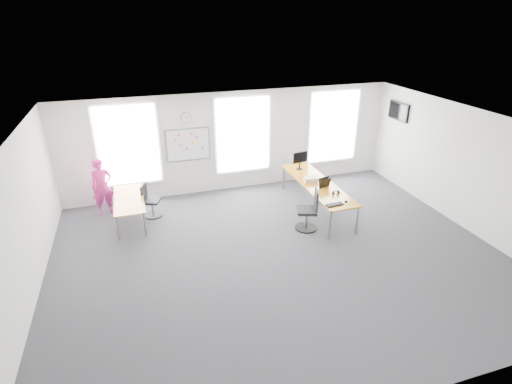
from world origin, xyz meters
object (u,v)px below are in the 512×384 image
object	(u,v)px
chair_right	(309,212)
chair_left	(150,202)
person	(102,187)
monitor	(300,159)
keyboard	(335,205)
desk_right	(317,185)
headphones	(336,192)
desk_left	(129,201)

from	to	relation	value
chair_right	chair_left	size ratio (longest dim) A/B	1.17
chair_left	person	xyz separation A→B (m)	(-1.17, 0.55, 0.39)
chair_left	monitor	distance (m)	4.45
chair_right	person	world-z (taller)	person
chair_left	person	bearing A→B (deg)	86.39
person	keyboard	world-z (taller)	person
desk_right	monitor	distance (m)	1.17
desk_right	chair_left	size ratio (longest dim) A/B	3.56
chair_right	monitor	bearing A→B (deg)	-176.96
chair_left	keyboard	world-z (taller)	chair_left
desk_right	chair_right	size ratio (longest dim) A/B	3.04
chair_right	chair_left	world-z (taller)	chair_right
chair_left	headphones	size ratio (longest dim) A/B	4.90
chair_left	headphones	xyz separation A→B (m)	(4.58, -1.78, 0.44)
chair_left	monitor	world-z (taller)	monitor
chair_right	desk_left	bearing A→B (deg)	-92.54
desk_right	chair_left	bearing A→B (deg)	167.37
person	keyboard	bearing A→B (deg)	-42.60
desk_right	person	size ratio (longest dim) A/B	2.06
desk_right	desk_left	size ratio (longest dim) A/B	1.73
desk_left	monitor	world-z (taller)	monitor
keyboard	headphones	world-z (taller)	headphones
desk_left	chair_right	xyz separation A→B (m)	(4.31, -1.72, -0.16)
desk_right	headphones	distance (m)	0.80
keyboard	monitor	xyz separation A→B (m)	(0.12, 2.44, 0.31)
person	headphones	world-z (taller)	person
chair_left	monitor	bearing A→B (deg)	-66.94
headphones	desk_right	bearing A→B (deg)	97.64
chair_right	person	size ratio (longest dim) A/B	0.68
headphones	keyboard	bearing A→B (deg)	-121.80
desk_left	keyboard	distance (m)	5.24
person	keyboard	xyz separation A→B (m)	(5.44, -2.89, 0.01)
desk_left	chair_right	world-z (taller)	chair_right
desk_right	chair_left	xyz separation A→B (m)	(-4.44, 0.99, -0.34)
desk_right	desk_left	bearing A→B (deg)	171.04
desk_left	monitor	size ratio (longest dim) A/B	3.45
keyboard	headphones	size ratio (longest dim) A/B	2.47
keyboard	monitor	world-z (taller)	monitor
chair_right	headphones	xyz separation A→B (m)	(0.79, 0.16, 0.37)
keyboard	desk_right	bearing A→B (deg)	74.63
person	desk_right	bearing A→B (deg)	-30.05
chair_right	monitor	xyz separation A→B (m)	(0.60, 2.05, 0.64)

